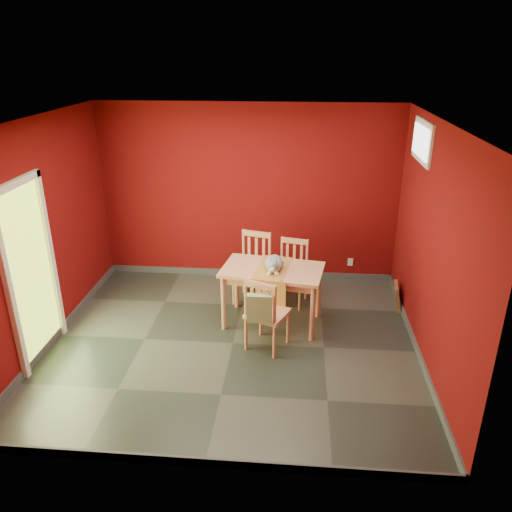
# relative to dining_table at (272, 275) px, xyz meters

# --- Properties ---
(ground) EXTENTS (4.50, 4.50, 0.00)m
(ground) POSITION_rel_dining_table_xyz_m (-0.45, -0.55, -0.70)
(ground) COLOR #2D342D
(ground) RESTS_ON ground
(room_shell) EXTENTS (4.50, 4.50, 4.50)m
(room_shell) POSITION_rel_dining_table_xyz_m (-0.45, -0.55, -0.65)
(room_shell) COLOR #600909
(room_shell) RESTS_ON ground
(doorway) EXTENTS (0.06, 1.01, 2.13)m
(doorway) POSITION_rel_dining_table_xyz_m (-2.68, -0.95, 0.43)
(doorway) COLOR #B7D838
(doorway) RESTS_ON ground
(window) EXTENTS (0.05, 0.90, 0.50)m
(window) POSITION_rel_dining_table_xyz_m (1.77, 0.45, 1.65)
(window) COLOR white
(window) RESTS_ON room_shell
(outlet_plate) EXTENTS (0.08, 0.02, 0.12)m
(outlet_plate) POSITION_rel_dining_table_xyz_m (1.15, 1.44, -0.40)
(outlet_plate) COLOR silver
(outlet_plate) RESTS_ON room_shell
(dining_table) EXTENTS (1.37, 0.93, 0.79)m
(dining_table) POSITION_rel_dining_table_xyz_m (0.00, 0.00, 0.00)
(dining_table) COLOR tan
(dining_table) RESTS_ON ground
(table_runner) EXTENTS (0.49, 0.84, 0.40)m
(table_runner) POSITION_rel_dining_table_xyz_m (-0.00, -0.13, 0.04)
(table_runner) COLOR #B7752F
(table_runner) RESTS_ON dining_table
(chair_far_left) EXTENTS (0.57, 0.57, 1.00)m
(chair_far_left) POSITION_rel_dining_table_xyz_m (-0.31, 0.66, -0.18)
(chair_far_left) COLOR tan
(chair_far_left) RESTS_ON ground
(chair_far_right) EXTENTS (0.52, 0.52, 0.92)m
(chair_far_right) POSITION_rel_dining_table_xyz_m (0.24, 0.63, -0.22)
(chair_far_right) COLOR tan
(chair_far_right) RESTS_ON ground
(chair_near) EXTENTS (0.58, 0.58, 0.95)m
(chair_near) POSITION_rel_dining_table_xyz_m (-0.04, -0.61, -0.21)
(chair_near) COLOR tan
(chair_near) RESTS_ON ground
(tote_bag) EXTENTS (0.29, 0.18, 0.41)m
(tote_bag) POSITION_rel_dining_table_xyz_m (-0.10, -0.82, -0.04)
(tote_bag) COLOR #87A569
(tote_bag) RESTS_ON chair_near
(cat) EXTENTS (0.26, 0.48, 0.24)m
(cat) POSITION_rel_dining_table_xyz_m (0.02, -0.02, 0.22)
(cat) COLOR slate
(cat) RESTS_ON table_runner
(picture_frame) EXTENTS (0.16, 0.37, 0.36)m
(picture_frame) POSITION_rel_dining_table_xyz_m (1.74, 0.57, -0.52)
(picture_frame) COLOR brown
(picture_frame) RESTS_ON ground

